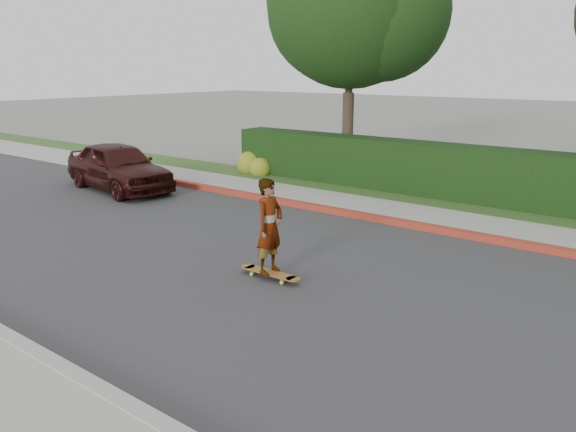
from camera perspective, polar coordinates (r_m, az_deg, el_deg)
ground at (r=8.18m, az=19.44°, el=-11.14°), size 120.00×120.00×0.00m
road at (r=8.18m, az=19.44°, el=-11.11°), size 60.00×8.00×0.01m
curb_far at (r=11.89m, az=25.84°, el=-3.27°), size 60.00×0.20×0.15m
curb_red_section at (r=13.69m, az=5.10°, el=0.45°), size 12.00×0.21×0.15m
sidewalk_far at (r=12.75m, az=26.71°, el=-2.29°), size 60.00×1.60×0.12m
hedge at (r=15.43m, az=17.76°, el=3.99°), size 15.00×1.00×1.50m
flowering_shrub at (r=18.66m, az=-3.50°, el=5.14°), size 1.40×1.00×0.90m
tree_left at (r=18.58m, az=6.69°, el=20.30°), size 5.99×5.21×8.00m
skateboard at (r=9.53m, az=-1.85°, el=-5.81°), size 1.22×0.25×0.11m
skateboarder at (r=9.27m, az=-1.89°, el=-1.05°), size 0.41×0.60×1.61m
car_maroon at (r=17.02m, az=-16.83°, el=4.85°), size 4.31×2.27×1.40m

